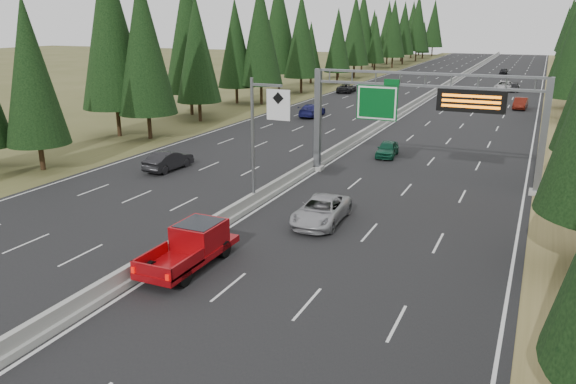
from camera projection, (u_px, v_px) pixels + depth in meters
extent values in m
cube|color=black|center=(426.00, 100.00, 83.43)|extent=(32.00, 260.00, 0.08)
cube|color=olive|center=(557.00, 107.00, 76.42)|extent=(3.60, 260.00, 0.06)
cube|color=#494C23|center=(315.00, 94.00, 90.45)|extent=(3.60, 260.00, 0.06)
cube|color=gray|center=(426.00, 98.00, 83.38)|extent=(0.70, 260.00, 0.30)
cube|color=gray|center=(426.00, 96.00, 83.26)|extent=(0.30, 260.00, 0.60)
cube|color=slate|center=(318.00, 120.00, 42.94)|extent=(0.45, 0.45, 7.80)
cube|color=gray|center=(317.00, 168.00, 44.03)|extent=(0.90, 0.90, 0.30)
cube|color=slate|center=(543.00, 137.00, 36.69)|extent=(0.45, 0.45, 7.80)
cube|color=gray|center=(536.00, 192.00, 37.79)|extent=(0.90, 0.90, 0.30)
cube|color=slate|center=(426.00, 74.00, 38.70)|extent=(15.85, 0.35, 0.16)
cube|color=slate|center=(425.00, 86.00, 38.94)|extent=(15.85, 0.35, 0.16)
cube|color=#054C19|center=(377.00, 103.00, 40.40)|extent=(3.00, 0.10, 2.50)
cube|color=silver|center=(377.00, 103.00, 40.35)|extent=(2.85, 0.02, 2.35)
cube|color=#054C19|center=(392.00, 82.00, 39.57)|extent=(1.10, 0.10, 0.45)
cube|color=black|center=(471.00, 101.00, 37.65)|extent=(4.50, 0.40, 1.50)
cube|color=orange|center=(471.00, 96.00, 37.36)|extent=(3.80, 0.02, 0.18)
cube|color=orange|center=(471.00, 101.00, 37.46)|extent=(3.80, 0.02, 0.18)
cube|color=orange|center=(470.00, 107.00, 37.56)|extent=(3.80, 0.02, 0.18)
cylinder|color=slate|center=(253.00, 144.00, 34.33)|extent=(0.20, 0.20, 8.00)
cube|color=gray|center=(254.00, 204.00, 35.47)|extent=(0.50, 0.50, 0.20)
cube|color=slate|center=(267.00, 85.00, 32.89)|extent=(2.00, 0.15, 0.15)
cube|color=silver|center=(278.00, 105.00, 32.79)|extent=(1.50, 0.06, 1.80)
cylinder|color=black|center=(574.00, 110.00, 64.46)|extent=(0.40, 0.40, 2.90)
cylinder|color=black|center=(573.00, 100.00, 74.46)|extent=(0.40, 0.40, 2.31)
cylinder|color=black|center=(566.00, 87.00, 88.34)|extent=(0.40, 0.40, 2.57)
cone|color=black|center=(574.00, 34.00, 85.99)|extent=(5.79, 5.79, 13.50)
cylinder|color=black|center=(572.00, 82.00, 97.73)|extent=(0.40, 0.40, 2.13)
cylinder|color=black|center=(572.00, 73.00, 110.76)|extent=(0.40, 0.40, 2.82)
cylinder|color=black|center=(565.00, 70.00, 122.64)|extent=(0.40, 0.40, 1.83)
cone|color=black|center=(568.00, 43.00, 120.96)|extent=(4.13, 4.13, 9.63)
cylinder|color=black|center=(570.00, 63.00, 136.91)|extent=(0.40, 0.40, 2.93)
cone|color=black|center=(576.00, 24.00, 134.24)|extent=(6.58, 6.58, 15.36)
cylinder|color=black|center=(564.00, 61.00, 147.31)|extent=(0.40, 0.40, 2.27)
cone|color=black|center=(568.00, 33.00, 145.23)|extent=(5.12, 5.12, 11.94)
cylinder|color=black|center=(566.00, 57.00, 159.49)|extent=(0.40, 0.40, 2.81)
cone|color=black|center=(571.00, 25.00, 156.92)|extent=(6.32, 6.32, 14.74)
cylinder|color=black|center=(563.00, 55.00, 170.50)|extent=(0.40, 0.40, 2.48)
cone|color=black|center=(567.00, 29.00, 168.23)|extent=(5.58, 5.58, 13.02)
cylinder|color=black|center=(575.00, 55.00, 169.70)|extent=(0.40, 0.40, 2.86)
cylinder|color=black|center=(42.00, 157.00, 43.91)|extent=(0.40, 0.40, 2.13)
cone|color=black|center=(30.00, 71.00, 41.97)|extent=(4.78, 4.78, 11.16)
cylinder|color=black|center=(150.00, 126.00, 55.53)|extent=(0.40, 0.40, 2.54)
cone|color=black|center=(144.00, 44.00, 53.20)|extent=(5.72, 5.72, 13.36)
cylinder|color=black|center=(119.00, 122.00, 56.92)|extent=(0.40, 0.40, 2.94)
cone|color=black|center=(110.00, 28.00, 54.24)|extent=(6.61, 6.61, 15.41)
cylinder|color=black|center=(200.00, 111.00, 65.55)|extent=(0.40, 0.40, 2.28)
cone|color=black|center=(197.00, 49.00, 63.46)|extent=(5.14, 5.14, 11.99)
cylinder|color=black|center=(192.00, 104.00, 70.01)|extent=(0.40, 0.40, 2.78)
cone|color=black|center=(188.00, 31.00, 67.47)|extent=(6.25, 6.25, 14.59)
cylinder|color=black|center=(261.00, 94.00, 79.08)|extent=(0.40, 0.40, 2.69)
cone|color=black|center=(260.00, 32.00, 76.62)|extent=(6.06, 6.06, 14.15)
cylinder|color=black|center=(237.00, 95.00, 79.78)|extent=(0.40, 0.40, 2.30)
cone|color=black|center=(235.00, 43.00, 77.67)|extent=(5.17, 5.17, 12.07)
cylinder|color=black|center=(301.00, 85.00, 91.27)|extent=(0.40, 0.40, 2.51)
cone|color=black|center=(301.00, 35.00, 88.97)|extent=(5.65, 5.65, 13.19)
cylinder|color=black|center=(279.00, 82.00, 93.96)|extent=(0.40, 0.40, 2.99)
cone|color=black|center=(279.00, 24.00, 91.23)|extent=(6.72, 6.72, 15.68)
cylinder|color=black|center=(337.00, 78.00, 104.42)|extent=(0.40, 0.40, 2.18)
cone|color=black|center=(338.00, 40.00, 102.43)|extent=(4.91, 4.91, 11.45)
cylinder|color=black|center=(311.00, 78.00, 105.70)|extent=(0.40, 0.40, 1.80)
cone|color=black|center=(311.00, 48.00, 104.06)|extent=(4.04, 4.04, 9.43)
cylinder|color=black|center=(354.00, 71.00, 115.09)|extent=(0.40, 0.40, 2.64)
cone|color=black|center=(355.00, 30.00, 112.68)|extent=(5.94, 5.94, 13.85)
cylinder|color=black|center=(338.00, 73.00, 116.22)|extent=(0.40, 0.40, 1.99)
cone|color=black|center=(339.00, 42.00, 114.40)|extent=(4.48, 4.48, 10.45)
cylinder|color=black|center=(374.00, 67.00, 128.59)|extent=(0.40, 0.40, 2.04)
cone|color=black|center=(376.00, 39.00, 126.72)|extent=(4.59, 4.59, 10.70)
cylinder|color=black|center=(362.00, 65.00, 129.82)|extent=(0.40, 0.40, 2.85)
cone|color=black|center=(363.00, 25.00, 127.21)|extent=(6.41, 6.41, 14.96)
cylinder|color=black|center=(392.00, 63.00, 139.49)|extent=(0.40, 0.40, 2.65)
cone|color=black|center=(394.00, 28.00, 137.07)|extent=(5.95, 5.95, 13.89)
cylinder|color=black|center=(372.00, 63.00, 142.37)|extent=(0.40, 0.40, 2.25)
cone|color=black|center=(374.00, 34.00, 140.31)|extent=(5.06, 5.06, 11.81)
cylinder|color=black|center=(402.00, 59.00, 151.25)|extent=(0.40, 0.40, 2.61)
cone|color=black|center=(404.00, 28.00, 148.86)|extent=(5.88, 5.88, 13.71)
cylinder|color=black|center=(387.00, 59.00, 151.89)|extent=(0.40, 0.40, 2.65)
cone|color=black|center=(388.00, 27.00, 149.47)|extent=(5.96, 5.96, 13.90)
cylinder|color=black|center=(416.00, 56.00, 161.94)|extent=(0.40, 0.40, 2.98)
cone|color=black|center=(418.00, 22.00, 159.21)|extent=(6.71, 6.71, 15.66)
cylinder|color=black|center=(401.00, 57.00, 163.30)|extent=(0.40, 0.40, 2.07)
cone|color=black|center=(402.00, 34.00, 161.40)|extent=(4.67, 4.67, 10.89)
cylinder|color=black|center=(422.00, 56.00, 174.20)|extent=(0.40, 0.40, 1.79)
cone|color=black|center=(424.00, 37.00, 172.56)|extent=(4.04, 4.04, 9.42)
cylinder|color=black|center=(411.00, 53.00, 177.67)|extent=(0.40, 0.40, 2.77)
cone|color=black|center=(413.00, 25.00, 175.14)|extent=(6.23, 6.23, 14.54)
cylinder|color=black|center=(432.00, 52.00, 186.90)|extent=(0.40, 0.40, 2.89)
cone|color=black|center=(434.00, 23.00, 184.26)|extent=(6.51, 6.51, 15.18)
cylinder|color=black|center=(419.00, 52.00, 190.48)|extent=(0.40, 0.40, 2.10)
cone|color=black|center=(420.00, 32.00, 188.56)|extent=(4.72, 4.72, 11.01)
imported|color=#A1A1A6|center=(321.00, 211.00, 32.34)|extent=(2.68, 5.40, 1.47)
cylinder|color=black|center=(150.00, 270.00, 25.37)|extent=(0.32, 0.85, 0.85)
cylinder|color=black|center=(184.00, 277.00, 24.66)|extent=(0.32, 0.85, 0.85)
cylinder|color=black|center=(193.00, 243.00, 28.41)|extent=(0.32, 0.85, 0.85)
cylinder|color=black|center=(224.00, 249.00, 27.70)|extent=(0.32, 0.85, 0.85)
cube|color=#9B090E|center=(189.00, 255.00, 26.53)|extent=(2.11, 5.92, 0.32)
cube|color=#9B090E|center=(200.00, 234.00, 27.15)|extent=(2.01, 2.33, 1.16)
cube|color=black|center=(199.00, 228.00, 27.05)|extent=(1.80, 2.01, 0.58)
cube|color=#9B090E|center=(151.00, 257.00, 25.44)|extent=(0.11, 2.54, 0.63)
cube|color=#9B090E|center=(188.00, 265.00, 24.65)|extent=(0.11, 2.54, 0.63)
cube|color=#9B090E|center=(151.00, 272.00, 23.94)|extent=(2.11, 0.11, 0.63)
imported|color=#13543A|center=(387.00, 149.00, 48.22)|extent=(1.87, 4.02, 1.33)
imported|color=#56140C|center=(521.00, 103.00, 74.19)|extent=(1.78, 4.57, 1.48)
imported|color=black|center=(513.00, 87.00, 92.74)|extent=(1.84, 4.41, 1.28)
imported|color=silver|center=(504.00, 86.00, 93.22)|extent=(3.15, 5.96, 1.60)
imported|color=black|center=(504.00, 71.00, 122.98)|extent=(1.66, 3.81, 1.28)
imported|color=black|center=(169.00, 160.00, 43.89)|extent=(1.82, 4.63, 1.50)
imported|color=navy|center=(312.00, 110.00, 68.37)|extent=(2.46, 5.41, 1.54)
imported|color=silver|center=(387.00, 109.00, 69.07)|extent=(2.00, 4.85, 1.65)
imported|color=black|center=(347.00, 88.00, 91.35)|extent=(2.81, 5.34, 1.43)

